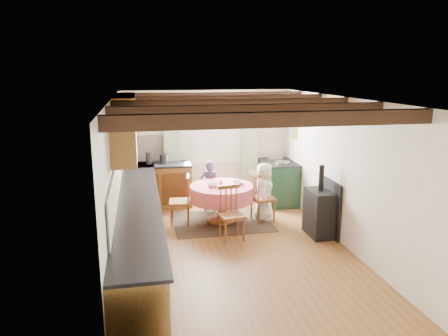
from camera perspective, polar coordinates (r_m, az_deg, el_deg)
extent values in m
cube|color=brown|center=(7.05, 1.29, -10.60)|extent=(3.60, 5.50, 0.00)
cube|color=white|center=(6.47, 1.40, 9.26)|extent=(3.60, 5.50, 0.00)
cube|color=silver|center=(9.30, -2.34, 2.95)|extent=(3.60, 0.00, 2.40)
cube|color=silver|center=(4.15, 9.73, -10.20)|extent=(3.60, 0.00, 2.40)
cube|color=silver|center=(6.52, -14.30, -1.82)|extent=(0.00, 5.50, 2.40)
cube|color=silver|center=(7.26, 15.35, -0.39)|extent=(0.00, 5.50, 2.40)
cube|color=black|center=(4.56, 6.91, 6.45)|extent=(3.60, 0.16, 0.16)
cube|color=black|center=(5.51, 3.68, 7.64)|extent=(3.60, 0.16, 0.16)
cube|color=black|center=(6.48, 1.39, 8.46)|extent=(3.60, 0.16, 0.16)
cube|color=black|center=(7.46, -0.30, 9.06)|extent=(3.60, 0.16, 0.16)
cube|color=black|center=(8.44, -1.61, 9.52)|extent=(3.60, 0.16, 0.16)
cube|color=beige|center=(6.81, -14.01, -1.18)|extent=(0.02, 4.50, 0.55)
cube|color=beige|center=(9.19, -8.50, 2.69)|extent=(1.40, 0.02, 0.55)
cube|color=#A47130|center=(6.74, -11.37, -7.97)|extent=(0.60, 5.30, 0.88)
cube|color=#A47130|center=(9.08, -8.57, -2.36)|extent=(1.30, 0.60, 0.88)
cube|color=black|center=(6.59, -11.37, -4.22)|extent=(0.64, 5.30, 0.04)
cube|color=black|center=(8.95, -8.66, 0.45)|extent=(1.30, 0.64, 0.04)
cube|color=#A47130|center=(7.56, -12.89, 6.05)|extent=(0.34, 1.80, 0.90)
cube|color=#A47130|center=(6.08, -13.20, 3.93)|extent=(0.34, 0.90, 0.70)
cube|color=white|center=(9.24, -1.73, 5.40)|extent=(1.34, 0.03, 1.54)
cube|color=white|center=(9.25, -1.74, 5.41)|extent=(1.20, 0.01, 1.40)
cube|color=#85AB7B|center=(9.14, -6.89, 2.05)|extent=(0.35, 0.10, 2.10)
cube|color=#85AB7B|center=(9.42, 3.48, 2.44)|extent=(0.35, 0.10, 2.10)
cylinder|color=black|center=(9.10, -1.67, 9.08)|extent=(2.00, 0.03, 0.03)
cube|color=gold|center=(9.24, 9.04, 5.87)|extent=(0.04, 0.50, 0.60)
cylinder|color=silver|center=(9.42, 4.02, 6.13)|extent=(0.30, 0.02, 0.30)
cube|color=#453725|center=(8.17, -0.31, -7.15)|extent=(1.82, 1.41, 0.01)
imported|color=#383648|center=(8.65, -1.93, -2.41)|extent=(0.44, 0.36, 1.05)
imported|color=white|center=(8.18, 5.35, -3.16)|extent=(0.49, 0.62, 1.11)
imported|color=silver|center=(8.05, 1.90, -1.96)|extent=(0.24, 0.24, 0.06)
imported|color=silver|center=(7.88, -1.54, -2.29)|extent=(0.28, 0.28, 0.06)
imported|color=silver|center=(7.94, -0.44, -2.04)|extent=(0.12, 0.12, 0.09)
cylinder|color=#262628|center=(8.92, -9.93, 1.30)|extent=(0.14, 0.14, 0.24)
cylinder|color=#262628|center=(8.97, -7.98, 1.24)|extent=(0.17, 0.17, 0.19)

